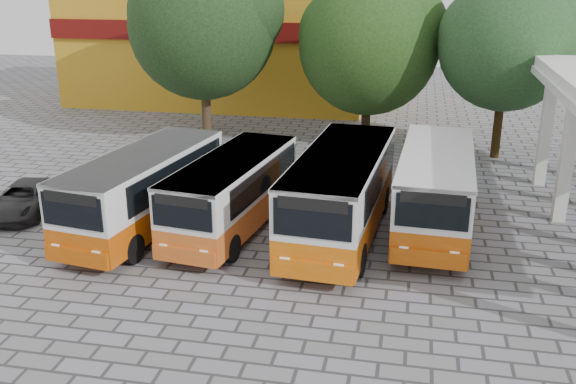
% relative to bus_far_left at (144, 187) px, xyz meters
% --- Properties ---
extents(ground, '(90.00, 90.00, 0.00)m').
position_rel_bus_far_left_xyz_m(ground, '(6.83, -2.26, -1.64)').
color(ground, slate).
rests_on(ground, ground).
extents(shophouse_block, '(20.40, 10.40, 8.30)m').
position_rel_bus_far_left_xyz_m(shophouse_block, '(-4.17, 23.73, 2.52)').
color(shophouse_block, '#B98316').
rests_on(shophouse_block, ground).
extents(bus_far_left, '(3.52, 8.15, 2.83)m').
position_rel_bus_far_left_xyz_m(bus_far_left, '(0.00, 0.00, 0.00)').
color(bus_far_left, '#AB4202').
rests_on(bus_far_left, ground).
extents(bus_centre_left, '(3.24, 7.67, 2.67)m').
position_rel_bus_far_left_xyz_m(bus_centre_left, '(3.06, 0.57, -0.09)').
color(bus_centre_left, '#B95116').
rests_on(bus_centre_left, ground).
extents(bus_centre_right, '(3.20, 8.64, 3.06)m').
position_rel_bus_far_left_xyz_m(bus_centre_right, '(6.88, 0.69, 0.13)').
color(bus_centre_right, '#BE5305').
rests_on(bus_centre_right, ground).
extents(bus_far_right, '(2.82, 8.11, 2.89)m').
position_rel_bus_far_left_xyz_m(bus_far_right, '(10.05, 2.05, 0.03)').
color(bus_far_right, '#B24805').
rests_on(bus_far_right, ground).
extents(tree_left, '(8.13, 7.74, 9.94)m').
position_rel_bus_far_left_xyz_m(tree_left, '(-1.87, 12.96, 4.69)').
color(tree_left, '#463421').
rests_on(tree_left, ground).
extents(tree_middle, '(7.58, 7.22, 8.78)m').
position_rel_bus_far_left_xyz_m(tree_middle, '(6.73, 13.78, 3.77)').
color(tree_middle, black).
rests_on(tree_middle, ground).
extents(tree_right, '(6.68, 6.36, 8.73)m').
position_rel_bus_far_left_xyz_m(tree_right, '(13.28, 12.19, 4.12)').
color(tree_right, black).
rests_on(tree_right, ground).
extents(parked_car, '(2.67, 4.43, 1.15)m').
position_rel_bus_far_left_xyz_m(parked_car, '(-5.26, 0.67, -1.06)').
color(parked_car, black).
rests_on(parked_car, ground).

